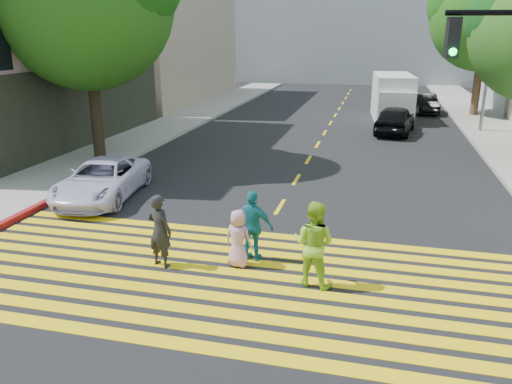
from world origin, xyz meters
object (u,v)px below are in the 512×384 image
at_px(white_van, 393,99).
at_px(pedestrian_extra, 253,226).
at_px(dark_car_near, 395,119).
at_px(pedestrian_man, 160,231).
at_px(dark_car_parked, 425,103).
at_px(silver_car, 389,93).
at_px(pedestrian_child, 238,238).
at_px(white_sedan, 102,180).
at_px(pedestrian_woman, 314,244).
at_px(tree_right_far, 489,10).

bearing_deg(white_van, pedestrian_extra, -103.46).
bearing_deg(dark_car_near, pedestrian_man, 81.46).
distance_m(dark_car_parked, white_van, 3.88).
relative_size(pedestrian_man, silver_car, 0.39).
xyz_separation_m(pedestrian_child, silver_car, (3.47, 29.57, -0.03)).
bearing_deg(silver_car, white_sedan, 65.14).
bearing_deg(dark_car_parked, pedestrian_extra, -107.57).
bearing_deg(pedestrian_man, pedestrian_woman, -163.20).
relative_size(silver_car, white_van, 0.75).
distance_m(tree_right_far, pedestrian_woman, 25.51).
relative_size(tree_right_far, pedestrian_woman, 5.13).
xyz_separation_m(tree_right_far, pedestrian_woman, (-6.87, -23.97, -5.37)).
height_order(white_sedan, silver_car, silver_car).
bearing_deg(pedestrian_man, pedestrian_extra, -140.51).
xyz_separation_m(pedestrian_child, dark_car_parked, (5.68, 24.44, -0.05)).
bearing_deg(dark_car_parked, dark_car_near, -109.79).
height_order(tree_right_far, dark_car_parked, tree_right_far).
distance_m(pedestrian_child, dark_car_near, 17.20).
distance_m(pedestrian_child, silver_car, 29.77).
distance_m(pedestrian_child, pedestrian_extra, 0.46).
bearing_deg(silver_car, tree_right_far, 124.32).
height_order(pedestrian_woman, dark_car_near, pedestrian_woman).
height_order(pedestrian_man, dark_car_parked, pedestrian_man).
relative_size(silver_car, dark_car_parked, 1.16).
height_order(tree_right_far, white_sedan, tree_right_far).
bearing_deg(white_sedan, pedestrian_man, -54.37).
distance_m(pedestrian_man, silver_car, 30.42).
bearing_deg(silver_car, pedestrian_extra, 77.80).
bearing_deg(dark_car_parked, white_sedan, -122.97).
bearing_deg(tree_right_far, dark_car_parked, 162.43).
bearing_deg(dark_car_near, pedestrian_woman, 92.28).
distance_m(pedestrian_woman, white_van, 21.80).
distance_m(tree_right_far, dark_car_near, 10.01).
bearing_deg(silver_car, white_van, 84.56).
relative_size(tree_right_far, pedestrian_child, 7.05).
xyz_separation_m(dark_car_parked, white_van, (-2.14, -3.17, 0.63)).
height_order(pedestrian_man, silver_car, pedestrian_man).
bearing_deg(white_van, white_sedan, -121.48).
bearing_deg(pedestrian_woman, tree_right_far, -90.98).
relative_size(pedestrian_child, dark_car_near, 0.31).
distance_m(pedestrian_extra, dark_car_parked, 24.68).
bearing_deg(dark_car_near, pedestrian_extra, 86.94).
height_order(pedestrian_woman, pedestrian_child, pedestrian_woman).
xyz_separation_m(pedestrian_man, pedestrian_woman, (3.40, -0.05, 0.07)).
bearing_deg(pedestrian_child, tree_right_far, -97.57).
xyz_separation_m(tree_right_far, pedestrian_man, (-10.26, -23.92, -5.44)).
distance_m(tree_right_far, silver_car, 9.74).
xyz_separation_m(tree_right_far, pedestrian_child, (-8.59, -23.52, -5.62)).
relative_size(pedestrian_man, dark_car_parked, 0.45).
relative_size(pedestrian_extra, dark_car_near, 0.39).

